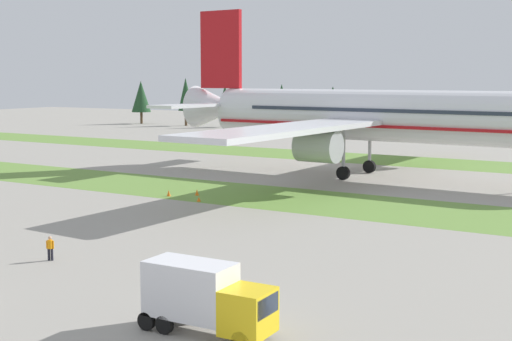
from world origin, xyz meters
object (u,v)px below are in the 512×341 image
at_px(taxiway_marker_0, 199,199).
at_px(taxiway_marker_1, 197,192).
at_px(taxiway_marker_2, 169,193).
at_px(catering_truck, 206,296).
at_px(ground_crew_marshaller, 50,247).
at_px(airliner, 375,115).

relative_size(taxiway_marker_0, taxiway_marker_1, 0.71).
height_order(taxiway_marker_0, taxiway_marker_2, taxiway_marker_2).
relative_size(catering_truck, taxiway_marker_1, 10.63).
relative_size(ground_crew_marshaller, taxiway_marker_1, 2.64).
xyz_separation_m(airliner, taxiway_marker_2, (-13.62, -24.92, -7.64)).
bearing_deg(catering_truck, taxiway_marker_2, -141.18).
distance_m(ground_crew_marshaller, taxiway_marker_1, 28.97).
xyz_separation_m(airliner, taxiway_marker_0, (-8.87, -26.00, -7.73)).
xyz_separation_m(catering_truck, taxiway_marker_0, (-22.67, 31.20, -1.72)).
xyz_separation_m(catering_truck, ground_crew_marshaller, (-17.65, 6.29, -1.01)).
relative_size(ground_crew_marshaller, taxiway_marker_0, 3.73).
distance_m(airliner, ground_crew_marshaller, 51.53).
xyz_separation_m(taxiway_marker_0, taxiway_marker_2, (-4.76, 1.08, 0.09)).
bearing_deg(taxiway_marker_2, airliner, 61.33).
bearing_deg(airliner, taxiway_marker_0, -16.20).
distance_m(taxiway_marker_0, taxiway_marker_1, 3.93).
bearing_deg(taxiway_marker_1, airliner, 63.73).
xyz_separation_m(taxiway_marker_1, taxiway_marker_2, (-2.31, -1.99, -0.01)).
bearing_deg(taxiway_marker_0, ground_crew_marshaller, -78.61).
distance_m(taxiway_marker_0, taxiway_marker_2, 4.88).
relative_size(catering_truck, taxiway_marker_0, 15.04).
distance_m(airliner, taxiway_marker_2, 29.41).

